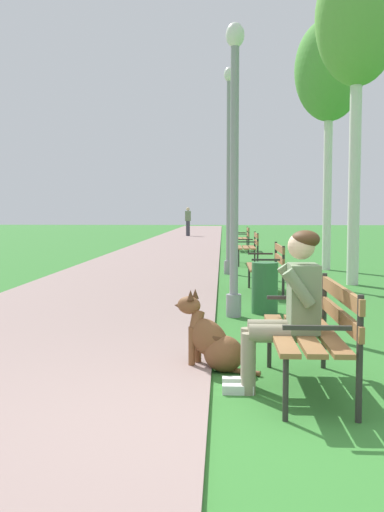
% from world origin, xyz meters
% --- Properties ---
extents(ground_plane, '(120.00, 120.00, 0.00)m').
position_xyz_m(ground_plane, '(0.00, 0.00, 0.00)').
color(ground_plane, '#33752D').
extents(paved_path, '(3.62, 60.00, 0.04)m').
position_xyz_m(paved_path, '(-2.12, 24.00, 0.02)').
color(paved_path, gray).
rests_on(paved_path, ground).
extents(park_bench_near, '(0.55, 1.50, 0.85)m').
position_xyz_m(park_bench_near, '(0.49, 0.95, 0.51)').
color(park_bench_near, olive).
rests_on(park_bench_near, ground).
extents(park_bench_mid, '(0.55, 1.50, 0.85)m').
position_xyz_m(park_bench_mid, '(0.56, 6.54, 0.51)').
color(park_bench_mid, olive).
rests_on(park_bench_mid, ground).
extents(park_bench_far, '(0.55, 1.50, 0.85)m').
position_xyz_m(park_bench_far, '(0.48, 12.18, 0.51)').
color(park_bench_far, olive).
rests_on(park_bench_far, ground).
extents(park_bench_furthest, '(0.55, 1.50, 0.85)m').
position_xyz_m(park_bench_furthest, '(0.49, 17.50, 0.51)').
color(park_bench_furthest, olive).
rests_on(park_bench_furthest, ground).
extents(person_seated_on_near_bench, '(0.74, 0.49, 1.25)m').
position_xyz_m(person_seated_on_near_bench, '(0.29, 0.94, 0.68)').
color(person_seated_on_near_bench, gray).
rests_on(person_seated_on_near_bench, ground).
extents(dog_brown, '(0.78, 0.47, 0.71)m').
position_xyz_m(dog_brown, '(-0.31, 1.51, 0.26)').
color(dog_brown, brown).
rests_on(dog_brown, ground).
extents(lamp_post_near, '(0.24, 0.24, 3.81)m').
position_xyz_m(lamp_post_near, '(-0.07, 4.22, 1.98)').
color(lamp_post_near, gray).
rests_on(lamp_post_near, ground).
extents(lamp_post_mid, '(0.24, 0.24, 4.54)m').
position_xyz_m(lamp_post_mid, '(-0.09, 9.66, 2.35)').
color(lamp_post_mid, gray).
rests_on(lamp_post_mid, ground).
extents(birch_tree_third, '(1.57, 1.35, 6.23)m').
position_xyz_m(birch_tree_third, '(2.26, 7.84, 4.87)').
color(birch_tree_third, silver).
rests_on(birch_tree_third, ground).
extents(birch_tree_fourth, '(1.63, 1.67, 5.90)m').
position_xyz_m(birch_tree_fourth, '(2.26, 10.78, 4.65)').
color(birch_tree_fourth, silver).
rests_on(birch_tree_fourth, ground).
extents(litter_bin, '(0.36, 0.36, 0.70)m').
position_xyz_m(litter_bin, '(0.35, 4.52, 0.35)').
color(litter_bin, '#2D6638').
rests_on(litter_bin, ground).
extents(pedestrian_distant, '(0.32, 0.22, 1.65)m').
position_xyz_m(pedestrian_distant, '(-2.17, 29.85, 0.84)').
color(pedestrian_distant, '#383842').
rests_on(pedestrian_distant, ground).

